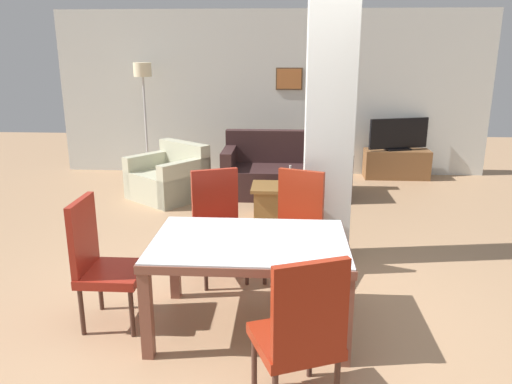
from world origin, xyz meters
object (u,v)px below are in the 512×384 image
(dining_chair_far_left, at_px, (218,222))
(dining_chair_near_right, at_px, (301,331))
(tv_stand, at_px, (396,164))
(floor_lamp, at_px, (143,82))
(tv_screen, at_px, (399,135))
(dining_chair_far_right, at_px, (296,223))
(dining_table, at_px, (250,258))
(sofa, at_px, (286,174))
(armchair, at_px, (169,179))
(dining_chair_head_left, at_px, (101,259))
(coffee_table, at_px, (282,201))
(bottle, at_px, (290,176))

(dining_chair_far_left, xyz_separation_m, dining_chair_near_right, (0.72, -1.82, 0.00))
(tv_stand, xyz_separation_m, floor_lamp, (-4.16, -0.11, 1.32))
(tv_stand, bearing_deg, tv_screen, 0.00)
(dining_chair_far_right, bearing_deg, floor_lamp, -35.84)
(dining_table, distance_m, tv_screen, 5.22)
(sofa, xyz_separation_m, armchair, (-1.67, -0.31, -0.03))
(dining_chair_far_right, relative_size, floor_lamp, 0.54)
(dining_chair_far_left, height_order, armchair, dining_chair_far_left)
(dining_chair_far_right, distance_m, dining_chair_head_left, 1.76)
(dining_chair_near_right, distance_m, armchair, 4.68)
(dining_chair_far_right, height_order, coffee_table, dining_chair_far_right)
(dining_chair_far_right, distance_m, sofa, 2.81)
(dining_chair_far_right, height_order, floor_lamp, floor_lamp)
(sofa, bearing_deg, dining_table, 86.01)
(coffee_table, bearing_deg, dining_chair_far_right, -85.21)
(sofa, bearing_deg, bottle, 93.29)
(dining_chair_far_left, xyz_separation_m, armchair, (-1.05, 2.51, -0.26))
(dining_table, relative_size, dining_chair_far_right, 1.44)
(dining_chair_head_left, height_order, armchair, dining_chair_head_left)
(coffee_table, xyz_separation_m, tv_screen, (1.87, 2.16, 0.51))
(armchair, height_order, tv_stand, armchair)
(dining_chair_far_left, relative_size, tv_stand, 0.96)
(dining_table, relative_size, tv_stand, 1.38)
(armchair, xyz_separation_m, bottle, (1.72, -0.63, 0.23))
(coffee_table, xyz_separation_m, floor_lamp, (-2.29, 2.05, 1.34))
(dining_chair_far_left, bearing_deg, coffee_table, -130.04)
(armchair, bearing_deg, coffee_table, -167.58)
(dining_chair_far_right, distance_m, bottle, 1.86)
(dining_chair_head_left, xyz_separation_m, dining_chair_near_right, (1.50, -0.91, 0.00))
(armchair, xyz_separation_m, coffee_table, (1.63, -0.79, -0.06))
(bottle, bearing_deg, coffee_table, -121.69)
(bottle, bearing_deg, floor_lamp, 141.60)
(dining_table, xyz_separation_m, dining_chair_far_right, (0.36, 0.92, -0.04))
(tv_stand, distance_m, tv_screen, 0.49)
(dining_chair_far_left, height_order, tv_screen, dining_chair_far_left)
(bottle, bearing_deg, tv_stand, 48.43)
(dining_chair_near_right, distance_m, sofa, 4.63)
(dining_chair_far_right, height_order, armchair, dining_chair_far_right)
(coffee_table, bearing_deg, tv_stand, 49.07)
(dining_chair_near_right, xyz_separation_m, sofa, (-0.10, 4.63, -0.23))
(dining_table, relative_size, tv_screen, 1.47)
(dining_chair_far_left, xyz_separation_m, sofa, (0.62, 2.81, -0.23))
(dining_chair_far_right, relative_size, coffee_table, 1.31)
(dining_chair_near_right, bearing_deg, dining_chair_far_right, 68.57)
(dining_chair_far_left, height_order, dining_chair_near_right, same)
(tv_stand, bearing_deg, dining_chair_head_left, -124.00)
(dining_chair_far_right, relative_size, tv_stand, 0.96)
(tv_screen, bearing_deg, dining_table, 48.69)
(dining_chair_near_right, distance_m, tv_screen, 5.95)
(armchair, bearing_deg, sofa, -131.43)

